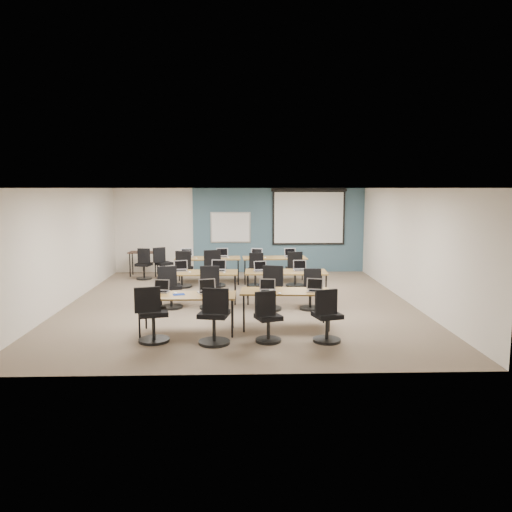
{
  "coord_description": "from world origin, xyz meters",
  "views": [
    {
      "loc": [
        0.03,
        -11.48,
        2.7
      ],
      "look_at": [
        0.39,
        0.4,
        1.08
      ],
      "focal_mm": 35.0,
      "sensor_mm": 36.0,
      "label": 1
    }
  ],
  "objects_px": {
    "laptop_0": "(161,289)",
    "task_chair_6": "(270,291)",
    "training_table_front_left": "(187,297)",
    "task_chair_2": "(268,321)",
    "laptop_2": "(268,288)",
    "training_table_front_right": "(285,293)",
    "spare_chair_a": "(163,266)",
    "training_table_back_right": "(274,259)",
    "task_chair_3": "(327,320)",
    "projector_screen": "(309,214)",
    "task_chair_5": "(211,291)",
    "laptop_9": "(222,255)",
    "task_chair_10": "(256,273)",
    "training_table_back_left": "(208,259)",
    "task_chair_0": "(152,319)",
    "laptop_7": "(300,268)",
    "laptop_8": "(187,255)",
    "task_chair_7": "(311,293)",
    "laptop_1": "(207,289)",
    "spare_chair_b": "(144,267)",
    "laptop_11": "(290,255)",
    "laptop_4": "(180,268)",
    "task_chair_4": "(170,291)",
    "training_table_mid_left": "(199,274)",
    "laptop_5": "(219,268)",
    "task_chair_1": "(214,321)",
    "laptop_10": "(257,255)",
    "task_chair_9": "(215,271)",
    "whiteboard": "(231,227)",
    "utility_table": "(144,255)",
    "laptop_6": "(260,269)",
    "laptop_3": "(315,288)"
  },
  "relations": [
    {
      "from": "laptop_1",
      "to": "spare_chair_b",
      "type": "height_order",
      "value": "laptop_1"
    },
    {
      "from": "training_table_back_right",
      "to": "laptop_6",
      "type": "bearing_deg",
      "value": -104.38
    },
    {
      "from": "training_table_front_left",
      "to": "task_chair_0",
      "type": "bearing_deg",
      "value": -133.7
    },
    {
      "from": "task_chair_6",
      "to": "task_chair_9",
      "type": "relative_size",
      "value": 0.99
    },
    {
      "from": "laptop_4",
      "to": "task_chair_5",
      "type": "bearing_deg",
      "value": -62.12
    },
    {
      "from": "training_table_back_right",
      "to": "task_chair_3",
      "type": "xyz_separation_m",
      "value": [
        0.54,
        -5.66,
        -0.28
      ]
    },
    {
      "from": "laptop_2",
      "to": "task_chair_2",
      "type": "bearing_deg",
      "value": -88.27
    },
    {
      "from": "projector_screen",
      "to": "task_chair_5",
      "type": "relative_size",
      "value": 2.39
    },
    {
      "from": "training_table_back_right",
      "to": "laptop_7",
      "type": "xyz_separation_m",
      "value": [
        0.46,
        -2.31,
        0.11
      ]
    },
    {
      "from": "training_table_front_right",
      "to": "laptop_9",
      "type": "distance_m",
      "value": 4.98
    },
    {
      "from": "laptop_4",
      "to": "task_chair_2",
      "type": "bearing_deg",
      "value": -74.42
    },
    {
      "from": "projector_screen",
      "to": "task_chair_0",
      "type": "xyz_separation_m",
      "value": [
        -3.73,
        -7.34,
        -1.46
      ]
    },
    {
      "from": "laptop_5",
      "to": "laptop_8",
      "type": "bearing_deg",
      "value": 117.95
    },
    {
      "from": "projector_screen",
      "to": "training_table_back_right",
      "type": "bearing_deg",
      "value": -124.48
    },
    {
      "from": "laptop_7",
      "to": "task_chair_9",
      "type": "bearing_deg",
      "value": 136.43
    },
    {
      "from": "training_table_back_left",
      "to": "training_table_back_right",
      "type": "xyz_separation_m",
      "value": [
        1.9,
        0.04,
        -0.0
      ]
    },
    {
      "from": "training_table_front_right",
      "to": "task_chair_5",
      "type": "height_order",
      "value": "task_chair_5"
    },
    {
      "from": "laptop_7",
      "to": "task_chair_6",
      "type": "bearing_deg",
      "value": -133.33
    },
    {
      "from": "training_table_back_right",
      "to": "laptop_11",
      "type": "bearing_deg",
      "value": 2.13
    },
    {
      "from": "training_table_front_left",
      "to": "task_chair_2",
      "type": "height_order",
      "value": "task_chair_2"
    },
    {
      "from": "task_chair_9",
      "to": "spare_chair_a",
      "type": "height_order",
      "value": "task_chair_9"
    },
    {
      "from": "laptop_9",
      "to": "task_chair_10",
      "type": "bearing_deg",
      "value": -45.0
    },
    {
      "from": "projector_screen",
      "to": "laptop_1",
      "type": "distance_m",
      "value": 7.22
    },
    {
      "from": "laptop_2",
      "to": "training_table_front_right",
      "type": "bearing_deg",
      "value": 15.01
    },
    {
      "from": "laptop_10",
      "to": "laptop_11",
      "type": "bearing_deg",
      "value": 20.7
    },
    {
      "from": "laptop_0",
      "to": "task_chair_6",
      "type": "bearing_deg",
      "value": 44.12
    },
    {
      "from": "training_table_front_left",
      "to": "task_chair_7",
      "type": "relative_size",
      "value": 1.88
    },
    {
      "from": "laptop_0",
      "to": "spare_chair_a",
      "type": "relative_size",
      "value": 0.31
    },
    {
      "from": "training_table_back_right",
      "to": "task_chair_6",
      "type": "distance_m",
      "value": 3.32
    },
    {
      "from": "task_chair_5",
      "to": "task_chair_10",
      "type": "xyz_separation_m",
      "value": [
        1.08,
        2.49,
        -0.02
      ]
    },
    {
      "from": "laptop_0",
      "to": "task_chair_3",
      "type": "height_order",
      "value": "task_chair_3"
    },
    {
      "from": "training_table_front_left",
      "to": "laptop_1",
      "type": "height_order",
      "value": "laptop_1"
    },
    {
      "from": "training_table_back_left",
      "to": "task_chair_7",
      "type": "height_order",
      "value": "task_chair_7"
    },
    {
      "from": "spare_chair_b",
      "to": "laptop_1",
      "type": "bearing_deg",
      "value": -53.56
    },
    {
      "from": "training_table_back_left",
      "to": "laptop_8",
      "type": "height_order",
      "value": "laptop_8"
    },
    {
      "from": "task_chair_6",
      "to": "spare_chair_a",
      "type": "relative_size",
      "value": 1.07
    },
    {
      "from": "laptop_0",
      "to": "task_chair_5",
      "type": "distance_m",
      "value": 1.85
    },
    {
      "from": "task_chair_1",
      "to": "laptop_7",
      "type": "bearing_deg",
      "value": 72.07
    },
    {
      "from": "task_chair_1",
      "to": "laptop_6",
      "type": "bearing_deg",
      "value": 85.43
    },
    {
      "from": "training_table_front_right",
      "to": "task_chair_1",
      "type": "relative_size",
      "value": 1.68
    },
    {
      "from": "training_table_back_right",
      "to": "task_chair_4",
      "type": "distance_m",
      "value": 4.01
    },
    {
      "from": "task_chair_4",
      "to": "task_chair_7",
      "type": "relative_size",
      "value": 1.04
    },
    {
      "from": "utility_table",
      "to": "laptop_4",
      "type": "bearing_deg",
      "value": -63.3
    },
    {
      "from": "laptop_3",
      "to": "task_chair_6",
      "type": "xyz_separation_m",
      "value": [
        -0.78,
        1.48,
        -0.36
      ]
    },
    {
      "from": "spare_chair_a",
      "to": "task_chair_6",
      "type": "bearing_deg",
      "value": -88.9
    },
    {
      "from": "training_table_mid_left",
      "to": "laptop_5",
      "type": "height_order",
      "value": "laptop_5"
    },
    {
      "from": "whiteboard",
      "to": "task_chair_10",
      "type": "distance_m",
      "value": 2.75
    },
    {
      "from": "task_chair_2",
      "to": "task_chair_5",
      "type": "distance_m",
      "value": 2.75
    },
    {
      "from": "laptop_8",
      "to": "training_table_back_left",
      "type": "bearing_deg",
      "value": -27.62
    },
    {
      "from": "laptop_2",
      "to": "task_chair_3",
      "type": "distance_m",
      "value": 1.4
    }
  ]
}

